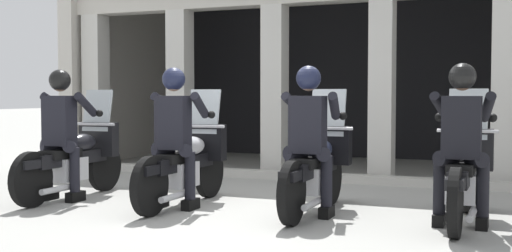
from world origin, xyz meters
TOP-DOWN VIEW (x-y plane):
  - ground_plane at (0.00, 3.00)m, footprint 80.00×80.00m
  - station_building at (0.02, 4.95)m, footprint 9.69×4.01m
  - kerb_strip at (0.02, 2.50)m, footprint 9.19×0.24m
  - motorcycle_far_left at (-2.30, -0.11)m, footprint 0.62×2.04m
  - police_officer_far_left at (-2.30, -0.39)m, footprint 0.63×0.61m
  - motorcycle_center_left at (-0.77, -0.07)m, footprint 0.62×2.04m
  - police_officer_center_left at (-0.77, -0.36)m, footprint 0.63×0.61m
  - motorcycle_center_right at (0.77, 0.05)m, footprint 0.62×2.04m
  - police_officer_center_right at (0.77, -0.23)m, footprint 0.63×0.61m
  - motorcycle_far_right at (2.31, 0.07)m, footprint 0.62×2.04m
  - police_officer_far_right at (2.30, -0.22)m, footprint 0.63×0.61m

SIDE VIEW (x-z plane):
  - ground_plane at x=0.00m, z-range 0.00..0.00m
  - kerb_strip at x=0.02m, z-range 0.00..0.12m
  - motorcycle_far_left at x=-2.30m, z-range -0.17..1.17m
  - motorcycle_center_left at x=-0.77m, z-range -0.17..1.17m
  - motorcycle_center_right at x=0.77m, z-range -0.17..1.17m
  - motorcycle_far_right at x=2.31m, z-range -0.17..1.17m
  - police_officer_far_left at x=-2.30m, z-range 0.15..1.73m
  - police_officer_center_left at x=-0.77m, z-range 0.15..1.73m
  - police_officer_center_right at x=0.77m, z-range 0.15..1.73m
  - police_officer_far_right at x=2.30m, z-range 0.15..1.73m
  - station_building at x=0.02m, z-range 0.40..3.70m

